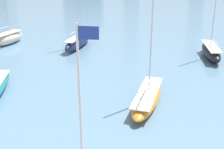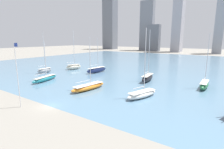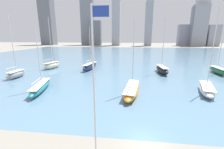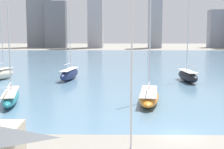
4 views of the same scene
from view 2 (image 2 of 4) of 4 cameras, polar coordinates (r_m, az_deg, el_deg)
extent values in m
plane|color=gray|center=(37.94, -19.74, -9.75)|extent=(500.00, 500.00, 0.00)
cube|color=slate|center=(95.88, 16.17, 3.09)|extent=(180.00, 140.00, 0.00)
cylinder|color=silver|center=(38.21, -28.48, -0.34)|extent=(0.14, 0.14, 12.78)
cube|color=#1E3899|center=(37.04, -28.91, 8.50)|extent=(1.10, 0.03, 0.70)
cube|color=slate|center=(238.95, -0.64, 16.10)|extent=(15.97, 12.85, 64.69)
cube|color=slate|center=(213.66, 11.35, 15.24)|extent=(15.51, 7.14, 55.84)
cube|color=slate|center=(202.57, 13.52, 11.52)|extent=(12.81, 7.24, 28.72)
cube|color=#9E9EA8|center=(197.10, 20.88, 16.55)|extent=(9.06, 13.74, 66.08)
cube|color=#8E939E|center=(188.13, 31.68, 13.13)|extent=(7.47, 10.33, 48.04)
ellipsoid|color=beige|center=(79.67, -12.43, 2.41)|extent=(4.39, 7.36, 2.14)
cube|color=beige|center=(79.51, -12.46, 3.14)|extent=(3.60, 6.03, 0.10)
cube|color=#2D2D33|center=(79.76, -12.41, 2.00)|extent=(0.54, 1.24, 0.96)
cylinder|color=silver|center=(79.04, -12.35, 8.44)|extent=(0.18, 0.18, 14.56)
cylinder|color=silver|center=(78.80, -13.37, 3.87)|extent=(1.27, 3.58, 0.14)
ellipsoid|color=#1E757F|center=(60.08, -21.03, -1.32)|extent=(4.39, 10.92, 1.52)
cube|color=beige|center=(59.94, -21.08, -0.66)|extent=(3.60, 8.95, 0.10)
cube|color=#2D2D33|center=(60.17, -21.01, -1.71)|extent=(0.61, 1.92, 0.68)
cylinder|color=silver|center=(59.67, -20.96, 4.83)|extent=(0.18, 0.18, 11.26)
cylinder|color=silver|center=(58.51, -22.25, 0.12)|extent=(1.30, 4.87, 0.14)
ellipsoid|color=orange|center=(47.00, -7.71, -4.08)|extent=(3.97, 11.22, 1.52)
cube|color=silver|center=(46.82, -7.74, -3.25)|extent=(3.25, 9.20, 0.10)
cube|color=#2D2D33|center=(47.12, -7.70, -4.57)|extent=(0.42, 1.98, 0.68)
cylinder|color=silver|center=(46.17, -7.17, 4.46)|extent=(0.18, 0.18, 12.38)
cylinder|color=silver|center=(45.50, -9.38, -2.23)|extent=(0.80, 4.98, 0.14)
ellipsoid|color=#236B3D|center=(54.27, 27.89, -3.05)|extent=(2.04, 8.70, 1.84)
cube|color=silver|center=(54.07, 27.97, -2.16)|extent=(1.67, 7.13, 0.10)
cube|color=#2D2D33|center=(54.38, 27.84, -3.57)|extent=(0.17, 1.56, 0.83)
cylinder|color=silver|center=(53.71, 28.71, 4.80)|extent=(0.18, 0.18, 13.00)
cylinder|color=silver|center=(52.81, 27.96, -1.18)|extent=(0.16, 3.41, 0.14)
ellipsoid|color=gray|center=(74.54, -21.14, 1.18)|extent=(2.22, 6.16, 1.86)
cube|color=silver|center=(74.40, -21.19, 1.85)|extent=(1.82, 5.05, 0.10)
cube|color=#2D2D33|center=(74.63, -21.11, 0.79)|extent=(0.20, 1.10, 0.84)
cylinder|color=silver|center=(73.87, -21.29, 7.43)|extent=(0.18, 0.18, 14.34)
cylinder|color=silver|center=(73.62, -22.01, 2.60)|extent=(0.26, 3.24, 0.14)
ellipsoid|color=black|center=(57.12, 11.50, -1.14)|extent=(3.11, 9.28, 2.04)
cube|color=beige|center=(56.92, 11.54, -0.19)|extent=(2.55, 7.61, 0.10)
cube|color=#2D2D33|center=(57.25, 11.48, -1.69)|extent=(0.33, 1.65, 0.92)
cylinder|color=silver|center=(56.60, 12.03, 6.99)|extent=(0.18, 0.18, 14.09)
cylinder|color=silver|center=(55.29, 11.13, 0.70)|extent=(0.59, 4.36, 0.14)
ellipsoid|color=white|center=(41.17, 9.73, -6.43)|extent=(5.19, 9.28, 1.50)
cube|color=silver|center=(40.96, 9.77, -5.50)|extent=(4.26, 7.61, 0.10)
cube|color=#2D2D33|center=(41.30, 9.71, -6.97)|extent=(0.66, 1.58, 0.67)
cylinder|color=silver|center=(39.98, 10.77, 4.55)|extent=(0.18, 0.18, 14.22)
cylinder|color=silver|center=(39.89, 8.77, -4.21)|extent=(1.24, 3.36, 0.14)
ellipsoid|color=#19234C|center=(70.40, -5.04, 1.45)|extent=(3.41, 10.19, 2.12)
cube|color=silver|center=(70.23, -5.05, 2.26)|extent=(2.80, 8.35, 0.10)
cube|color=#2D2D33|center=(70.50, -5.03, 0.99)|extent=(0.42, 1.81, 0.95)
cylinder|color=silver|center=(70.04, -4.68, 7.08)|extent=(0.18, 0.18, 11.64)
cylinder|color=silver|center=(69.25, -5.82, 3.08)|extent=(0.72, 3.93, 0.14)
camera|label=1|loc=(29.36, -54.00, 12.53)|focal=50.00mm
camera|label=3|loc=(31.72, -43.79, 3.52)|focal=24.00mm
camera|label=4|loc=(35.61, -66.02, -2.23)|focal=50.00mm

